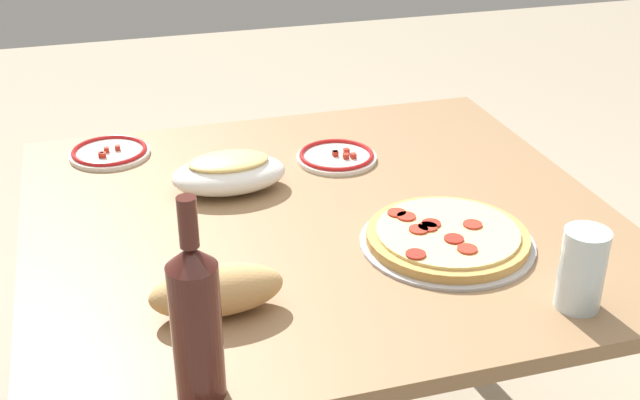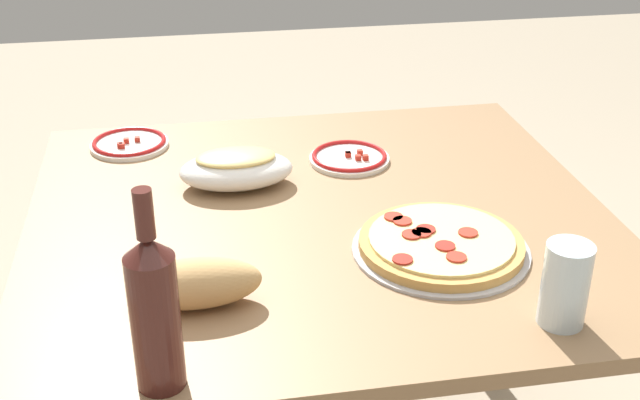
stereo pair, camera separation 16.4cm
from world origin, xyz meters
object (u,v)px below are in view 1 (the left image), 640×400
at_px(wine_bottle, 196,320).
at_px(water_glass, 582,269).
at_px(side_plate_near, 110,152).
at_px(bread_loaf, 217,290).
at_px(dining_table, 320,263).
at_px(side_plate_far, 337,156).
at_px(pepperoni_pizza, 447,237).
at_px(baked_pasta_dish, 229,172).

xyz_separation_m(wine_bottle, water_glass, (0.63, 0.04, -0.06)).
xyz_separation_m(side_plate_near, bread_loaf, (0.13, -0.69, 0.03)).
bearing_deg(water_glass, dining_table, 126.08).
distance_m(side_plate_far, bread_loaf, 0.63).
bearing_deg(side_plate_far, dining_table, -114.71).
xyz_separation_m(dining_table, wine_bottle, (-0.31, -0.47, 0.24)).
bearing_deg(bread_loaf, pepperoni_pizza, 12.27).
distance_m(pepperoni_pizza, baked_pasta_dish, 0.49).
distance_m(baked_pasta_dish, bread_loaf, 0.45).
height_order(dining_table, wine_bottle, wine_bottle).
relative_size(water_glass, side_plate_near, 0.77).
bearing_deg(side_plate_near, water_glass, -50.25).
relative_size(pepperoni_pizza, water_glass, 2.33).
bearing_deg(wine_bottle, baked_pasta_dish, 75.68).
bearing_deg(side_plate_far, bread_loaf, -125.12).
bearing_deg(wine_bottle, pepperoni_pizza, 29.79).
distance_m(baked_pasta_dish, wine_bottle, 0.66).
xyz_separation_m(baked_pasta_dish, wine_bottle, (-0.16, -0.63, 0.09)).
bearing_deg(bread_loaf, water_glass, -14.66).
relative_size(wine_bottle, water_glass, 2.22).
height_order(pepperoni_pizza, water_glass, water_glass).
bearing_deg(water_glass, side_plate_near, 129.75).
bearing_deg(wine_bottle, water_glass, 3.94).
relative_size(side_plate_near, bread_loaf, 0.84).
height_order(dining_table, bread_loaf, bread_loaf).
bearing_deg(side_plate_far, baked_pasta_dish, -163.02).
bearing_deg(bread_loaf, side_plate_near, 100.54).
relative_size(dining_table, pepperoni_pizza, 3.53).
bearing_deg(dining_table, bread_loaf, -132.28).
relative_size(side_plate_far, bread_loaf, 0.83).
distance_m(baked_pasta_dish, side_plate_near, 0.34).
distance_m(pepperoni_pizza, side_plate_near, 0.82).
relative_size(baked_pasta_dish, wine_bottle, 0.77).
bearing_deg(wine_bottle, side_plate_far, 59.26).
distance_m(water_glass, bread_loaf, 0.59).
relative_size(baked_pasta_dish, side_plate_near, 1.31).
height_order(water_glass, bread_loaf, water_glass).
height_order(water_glass, side_plate_far, water_glass).
relative_size(baked_pasta_dish, side_plate_far, 1.32).
xyz_separation_m(dining_table, water_glass, (0.31, -0.43, 0.19)).
relative_size(pepperoni_pizza, bread_loaf, 1.50).
height_order(side_plate_near, bread_loaf, bread_loaf).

